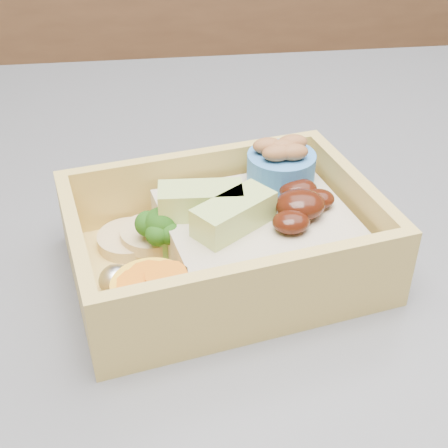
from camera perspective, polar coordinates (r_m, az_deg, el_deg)
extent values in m
cube|color=brown|center=(1.82, 1.54, 10.68)|extent=(3.20, 0.60, 0.90)
cube|color=#D9B659|center=(0.43, 0.00, -3.77)|extent=(0.22, 0.18, 0.01)
cube|color=#D9B659|center=(0.47, -2.67, 3.94)|extent=(0.20, 0.05, 0.05)
cube|color=#D9B659|center=(0.36, 3.45, -6.52)|extent=(0.20, 0.05, 0.05)
cube|color=#D9B659|center=(0.45, 11.67, 1.66)|extent=(0.03, 0.13, 0.05)
cube|color=#D9B659|center=(0.40, -13.14, -3.17)|extent=(0.03, 0.13, 0.05)
cube|color=tan|center=(0.43, 3.12, -0.99)|extent=(0.14, 0.13, 0.03)
ellipsoid|color=#351107|center=(0.41, 6.98, 1.77)|extent=(0.04, 0.03, 0.02)
ellipsoid|color=#351107|center=(0.43, 6.80, 3.12)|extent=(0.03, 0.03, 0.01)
ellipsoid|color=#351107|center=(0.40, 6.15, 0.19)|extent=(0.03, 0.03, 0.01)
ellipsoid|color=#351107|center=(0.43, 8.62, 2.28)|extent=(0.03, 0.02, 0.01)
cube|color=#B9D46F|center=(0.40, 0.91, 0.91)|extent=(0.06, 0.05, 0.02)
cube|color=#B9D46F|center=(0.41, -2.15, 2.15)|extent=(0.06, 0.03, 0.02)
cylinder|color=#75AF5E|center=(0.43, -5.64, -2.16)|extent=(0.01, 0.01, 0.02)
sphere|color=#205313|center=(0.41, -5.79, 0.05)|extent=(0.02, 0.02, 0.02)
sphere|color=#205313|center=(0.42, -4.75, 0.35)|extent=(0.02, 0.02, 0.02)
sphere|color=#205313|center=(0.42, -6.99, 0.02)|extent=(0.02, 0.02, 0.02)
sphere|color=#205313|center=(0.41, -5.05, -0.83)|extent=(0.02, 0.02, 0.02)
sphere|color=#205313|center=(0.41, -6.14, -0.95)|extent=(0.02, 0.02, 0.02)
sphere|color=#205313|center=(0.42, -6.09, 0.41)|extent=(0.02, 0.02, 0.02)
cylinder|color=yellow|center=(0.38, -6.62, -6.59)|extent=(0.05, 0.05, 0.02)
cylinder|color=orange|center=(0.38, -6.87, -4.76)|extent=(0.03, 0.03, 0.00)
cylinder|color=orange|center=(0.37, -7.80, -5.45)|extent=(0.03, 0.03, 0.00)
cylinder|color=orange|center=(0.37, -5.26, -4.79)|extent=(0.03, 0.03, 0.00)
cylinder|color=tan|center=(0.44, -8.67, -1.44)|extent=(0.04, 0.04, 0.01)
cylinder|color=tan|center=(0.44, -6.56, -0.96)|extent=(0.04, 0.04, 0.01)
ellipsoid|color=silver|center=(0.45, -4.56, 0.66)|extent=(0.02, 0.02, 0.02)
ellipsoid|color=silver|center=(0.40, -9.83, -5.14)|extent=(0.02, 0.02, 0.02)
cylinder|color=#3C80CE|center=(0.45, 5.24, 5.11)|extent=(0.05, 0.05, 0.02)
ellipsoid|color=brown|center=(0.44, 5.35, 7.00)|extent=(0.02, 0.02, 0.01)
ellipsoid|color=brown|center=(0.45, 6.31, 7.43)|extent=(0.02, 0.02, 0.01)
ellipsoid|color=brown|center=(0.44, 4.00, 7.16)|extent=(0.02, 0.02, 0.01)
ellipsoid|color=brown|center=(0.44, 6.35, 6.56)|extent=(0.02, 0.02, 0.01)
ellipsoid|color=brown|center=(0.43, 4.88, 6.49)|extent=(0.02, 0.02, 0.01)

